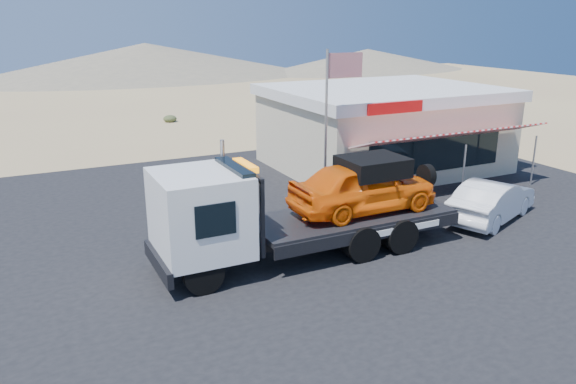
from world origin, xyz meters
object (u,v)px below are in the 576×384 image
object	(u,v)px
jerky_store	(383,127)
flagpole	(332,112)
white_sedan	(492,200)
tow_truck	(302,203)

from	to	relation	value
jerky_store	flagpole	world-z (taller)	flagpole
white_sedan	flagpole	distance (m)	6.64
tow_truck	jerky_store	size ratio (longest dim) A/B	0.91
white_sedan	flagpole	bearing A→B (deg)	28.57
tow_truck	white_sedan	world-z (taller)	tow_truck
tow_truck	jerky_store	bearing A→B (deg)	42.83
jerky_store	white_sedan	bearing A→B (deg)	-96.80
jerky_store	tow_truck	bearing A→B (deg)	-137.17
tow_truck	jerky_store	distance (m)	11.77
tow_truck	flagpole	size ratio (longest dim) A/B	1.57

